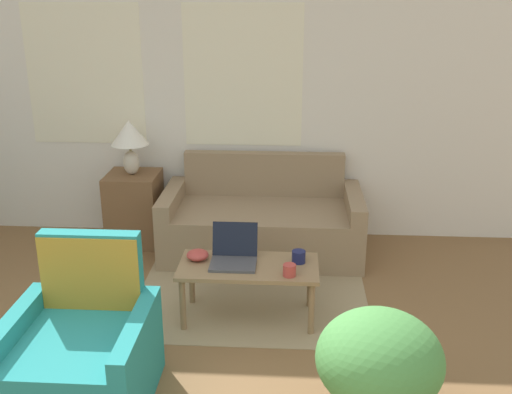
% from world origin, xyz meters
% --- Properties ---
extents(wall_back, '(6.95, 0.06, 2.60)m').
position_xyz_m(wall_back, '(-0.00, 3.59, 1.31)').
color(wall_back, white).
rests_on(wall_back, ground_plane).
extents(rug, '(1.82, 1.95, 0.01)m').
position_xyz_m(rug, '(0.82, 2.49, 0.00)').
color(rug, '#9E8966').
rests_on(rug, ground_plane).
extents(couch, '(1.79, 0.89, 0.86)m').
position_xyz_m(couch, '(0.86, 3.13, 0.27)').
color(couch, '#937A5B').
rests_on(couch, ground_plane).
extents(armchair, '(0.81, 0.83, 0.94)m').
position_xyz_m(armchair, '(-0.08, 0.94, 0.28)').
color(armchair, teal).
rests_on(armchair, ground_plane).
extents(side_table, '(0.48, 0.48, 0.68)m').
position_xyz_m(side_table, '(-0.36, 3.25, 0.34)').
color(side_table, brown).
rests_on(side_table, ground_plane).
extents(table_lamp, '(0.34, 0.34, 0.51)m').
position_xyz_m(table_lamp, '(-0.36, 3.25, 1.03)').
color(table_lamp, beige).
rests_on(table_lamp, side_table).
extents(coffee_table, '(1.01, 0.49, 0.43)m').
position_xyz_m(coffee_table, '(0.82, 1.92, 0.38)').
color(coffee_table, '#8E704C').
rests_on(coffee_table, ground_plane).
extents(laptop, '(0.33, 0.32, 0.26)m').
position_xyz_m(laptop, '(0.71, 1.96, 0.49)').
color(laptop, '#47474C').
rests_on(laptop, coffee_table).
extents(cup_navy, '(0.10, 0.10, 0.09)m').
position_xyz_m(cup_navy, '(1.19, 1.98, 0.48)').
color(cup_navy, '#191E4C').
rests_on(cup_navy, coffee_table).
extents(cup_yellow, '(0.09, 0.09, 0.08)m').
position_xyz_m(cup_yellow, '(1.12, 1.76, 0.47)').
color(cup_yellow, '#B23D38').
rests_on(cup_yellow, coffee_table).
extents(snack_bowl, '(0.16, 0.16, 0.07)m').
position_xyz_m(snack_bowl, '(0.44, 1.98, 0.47)').
color(snack_bowl, '#B23D38').
rests_on(snack_bowl, coffee_table).
extents(potted_plant, '(0.67, 0.67, 0.74)m').
position_xyz_m(potted_plant, '(1.60, 0.72, 0.45)').
color(potted_plant, '#996B42').
rests_on(potted_plant, ground_plane).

